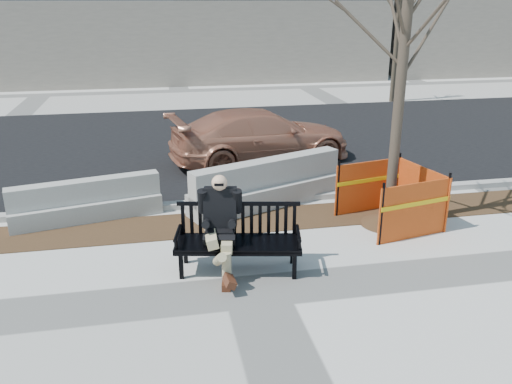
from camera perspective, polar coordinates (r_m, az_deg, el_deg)
ground at (r=7.98m, az=-0.07°, el=-10.52°), size 120.00×120.00×0.00m
mulch_strip at (r=10.27m, az=-2.85°, el=-3.25°), size 40.00×1.20×0.02m
asphalt_street at (r=16.12m, az=-6.09°, el=5.30°), size 60.00×10.40×0.01m
curb at (r=11.12m, az=-3.57°, el=-1.10°), size 60.00×0.25×0.12m
bench at (r=8.53m, az=-1.88°, el=-8.38°), size 2.09×1.09×1.06m
seated_man at (r=8.59m, az=-3.76°, el=-8.20°), size 0.87×1.22×1.55m
tree_fence at (r=10.53m, az=13.93°, el=-3.28°), size 2.71×2.71×5.70m
sedan at (r=14.12m, az=0.51°, el=3.28°), size 5.02×2.75×1.38m
jersey_barrier_left at (r=10.92m, az=-17.51°, el=-2.79°), size 2.89×1.18×0.81m
jersey_barrier_right at (r=11.14m, az=1.24°, el=-1.36°), size 3.46×1.92×0.99m
far_tree_right at (r=23.47m, az=14.28°, el=9.39°), size 2.30×2.30×5.60m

